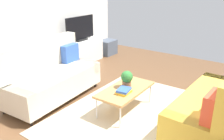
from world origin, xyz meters
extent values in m
plane|color=brown|center=(0.00, 0.00, 0.00)|extent=(7.68, 7.68, 0.00)
cube|color=white|center=(0.00, 2.80, 1.45)|extent=(6.40, 0.12, 2.90)
cube|color=beige|center=(0.05, -0.11, 0.01)|extent=(2.90, 2.20, 0.01)
cube|color=beige|center=(-0.30, 1.44, 0.32)|extent=(1.95, 0.97, 0.44)
cube|color=beige|center=(-0.32, 1.75, 0.82)|extent=(1.91, 0.33, 0.56)
cube|color=beige|center=(0.55, 1.49, 0.43)|extent=(0.26, 0.85, 0.22)
cube|color=beige|center=(-1.15, 1.38, 0.43)|extent=(0.26, 0.85, 0.22)
cylinder|color=black|center=(0.59, 1.16, 0.05)|extent=(0.05, 0.05, 0.10)
cylinder|color=black|center=(-1.14, 1.04, 0.05)|extent=(0.05, 0.05, 0.10)
cylinder|color=black|center=(0.55, 1.83, 0.05)|extent=(0.05, 0.05, 0.10)
cylinder|color=black|center=(-1.19, 1.72, 0.05)|extent=(0.05, 0.05, 0.10)
cube|color=#3359B2|center=(0.36, 1.62, 0.72)|extent=(0.41, 0.17, 0.36)
cube|color=gold|center=(0.40, -1.26, 0.32)|extent=(1.94, 0.92, 0.44)
cube|color=gold|center=(-0.45, -1.23, 0.43)|extent=(0.24, 0.85, 0.22)
cylinder|color=black|center=(1.29, -0.96, 0.05)|extent=(0.05, 0.05, 0.10)
cube|color=#D84C33|center=(-0.27, -1.37, 0.72)|extent=(0.41, 0.16, 0.36)
cube|color=#B7844C|center=(0.10, 0.09, 0.40)|extent=(1.10, 0.56, 0.04)
cylinder|color=silver|center=(-0.40, 0.32, 0.19)|extent=(0.02, 0.02, 0.38)
cylinder|color=silver|center=(0.60, 0.32, 0.19)|extent=(0.02, 0.02, 0.38)
cylinder|color=silver|center=(-0.40, -0.14, 0.19)|extent=(0.02, 0.02, 0.38)
cylinder|color=silver|center=(0.60, -0.14, 0.19)|extent=(0.02, 0.02, 0.38)
cube|color=silver|center=(1.58, 2.46, 0.32)|extent=(1.40, 0.44, 0.64)
cube|color=black|center=(1.58, 2.44, 0.66)|extent=(0.36, 0.20, 0.04)
cube|color=black|center=(1.58, 2.44, 0.98)|extent=(1.00, 0.05, 0.60)
cube|color=#4C5666|center=(2.68, 2.36, 0.22)|extent=(0.52, 0.40, 0.44)
cylinder|color=brown|center=(0.16, 0.10, 0.48)|extent=(0.15, 0.15, 0.12)
sphere|color=#2D7233|center=(0.16, 0.10, 0.62)|extent=(0.20, 0.20, 0.20)
cube|color=gold|center=(-0.06, 0.02, 0.44)|extent=(0.24, 0.18, 0.04)
cube|color=#3359B2|center=(-0.06, 0.02, 0.48)|extent=(0.27, 0.22, 0.04)
cylinder|color=#4C72B2|center=(1.00, 2.51, 0.72)|extent=(0.12, 0.12, 0.15)
cylinder|color=#4C72B2|center=(1.17, 2.51, 0.71)|extent=(0.10, 0.10, 0.14)
cylinder|color=#262626|center=(1.34, 2.42, 0.71)|extent=(0.06, 0.06, 0.15)
camera|label=1|loc=(-3.00, -1.84, 2.13)|focal=37.92mm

